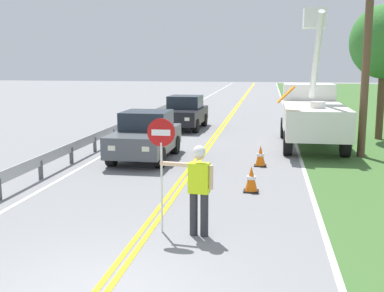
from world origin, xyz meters
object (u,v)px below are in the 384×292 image
Objects in this scene: oncoming_sedan_nearest at (145,136)px; oncoming_sedan_second at (185,113)px; traffic_cone_mid at (260,156)px; stop_sign_paddle at (161,150)px; traffic_cone_lead at (251,179)px; utility_pole_near at (368,28)px; flagger_worker at (199,185)px; utility_bucket_truck at (311,111)px.

oncoming_sedan_second is (-0.00, 8.14, 0.00)m from oncoming_sedan_nearest.
oncoming_sedan_nearest is 4.13m from traffic_cone_mid.
stop_sign_paddle reaches higher than traffic_cone_lead.
utility_pole_near is (7.68, -6.43, 3.75)m from oncoming_sedan_second.
flagger_worker is 3.70m from traffic_cone_lead.
utility_pole_near is 7.98m from traffic_cone_lead.
oncoming_sedan_nearest is 8.72m from utility_pole_near.
traffic_cone_mid is at bearing 80.89° from flagger_worker.
utility_bucket_truck is at bearing 124.31° from utility_pole_near.
stop_sign_paddle is 4.05m from traffic_cone_lead.
traffic_cone_mid is (1.86, 6.74, -1.37)m from stop_sign_paddle.
oncoming_sedan_second is at bearing 107.92° from traffic_cone_lead.
stop_sign_paddle is 7.13m from traffic_cone_mid.
utility_pole_near is (7.68, 1.71, 3.75)m from oncoming_sedan_nearest.
oncoming_sedan_nearest reaches higher than traffic_cone_mid.
oncoming_sedan_second is (-2.97, 15.53, -0.21)m from flagger_worker.
traffic_cone_lead is at bearing 75.39° from flagger_worker.
utility_bucket_truck is 1.64× the size of oncoming_sedan_second.
oncoming_sedan_nearest reaches higher than traffic_cone_lead.
stop_sign_paddle is at bearing -121.28° from utility_pole_near.
utility_bucket_truck is at bearing 34.08° from oncoming_sedan_nearest.
flagger_worker is 0.44× the size of oncoming_sedan_nearest.
oncoming_sedan_nearest is (-2.97, 7.39, -0.21)m from flagger_worker.
oncoming_sedan_second is at bearing 100.83° from flagger_worker.
utility_bucket_truck is 0.77× the size of utility_pole_near.
oncoming_sedan_second is 5.94× the size of traffic_cone_mid.
stop_sign_paddle is at bearing -81.86° from oncoming_sedan_second.
traffic_cone_lead and traffic_cone_mid have the same top height.
flagger_worker is at bearing -117.35° from utility_pole_near.
stop_sign_paddle is at bearing 172.88° from flagger_worker.
stop_sign_paddle is 3.33× the size of traffic_cone_mid.
utility_pole_near is at bearing 12.59° from oncoming_sedan_nearest.
flagger_worker is at bearing -99.11° from traffic_cone_mid.
utility_pole_near is 12.57× the size of traffic_cone_mid.
traffic_cone_mid is at bearing 86.89° from traffic_cone_lead.
stop_sign_paddle reaches higher than traffic_cone_mid.
stop_sign_paddle is 15.62m from oncoming_sedan_second.
utility_pole_near is (5.47, 9.01, 2.88)m from stop_sign_paddle.
traffic_cone_mid is (1.10, 6.84, -0.71)m from flagger_worker.
traffic_cone_lead is at bearing -72.08° from oncoming_sedan_second.
traffic_cone_lead is at bearing -44.95° from oncoming_sedan_nearest.
oncoming_sedan_nearest is 5.88× the size of traffic_cone_mid.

